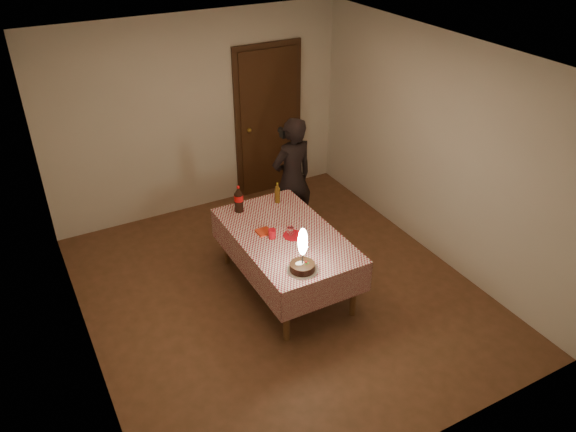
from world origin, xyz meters
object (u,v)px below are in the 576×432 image
object	(u,v)px
red_plate	(294,235)
cola_bottle	(239,199)
birthday_cake	(302,259)
red_cup	(272,234)
dining_table	(286,241)
photographer	(292,178)
amber_bottle_right	(277,193)
clear_cup	(290,231)

from	to	relation	value
red_plate	cola_bottle	size ratio (longest dim) A/B	0.69
birthday_cake	red_cup	bearing A→B (deg)	89.57
dining_table	photographer	bearing A→B (deg)	57.78
red_plate	red_cup	distance (m)	0.23
red_cup	dining_table	bearing A→B (deg)	-0.68
photographer	red_plate	bearing A→B (deg)	-117.97
amber_bottle_right	photographer	bearing A→B (deg)	39.98
dining_table	clear_cup	distance (m)	0.15
red_plate	clear_cup	world-z (taller)	clear_cup
cola_bottle	photographer	xyz separation A→B (m)	(0.83, 0.28, -0.07)
clear_cup	photographer	xyz separation A→B (m)	(0.56, 0.99, 0.04)
dining_table	cola_bottle	size ratio (longest dim) A/B	5.42
red_plate	red_cup	bearing A→B (deg)	161.37
red_cup	cola_bottle	bearing A→B (deg)	96.54
red_cup	clear_cup	xyz separation A→B (m)	(0.19, -0.04, -0.01)
clear_cup	cola_bottle	world-z (taller)	cola_bottle
dining_table	birthday_cake	world-z (taller)	birthday_cake
photographer	amber_bottle_right	bearing A→B (deg)	-140.02
dining_table	photographer	xyz separation A→B (m)	(0.60, 0.95, 0.18)
cola_bottle	red_plate	bearing A→B (deg)	-68.44
red_plate	cola_bottle	xyz separation A→B (m)	(-0.29, 0.74, 0.15)
red_plate	clear_cup	distance (m)	0.06
red_plate	cola_bottle	distance (m)	0.81
birthday_cake	amber_bottle_right	world-z (taller)	birthday_cake
birthday_cake	red_plate	world-z (taller)	birthday_cake
red_cup	cola_bottle	world-z (taller)	cola_bottle
photographer	cola_bottle	bearing A→B (deg)	-161.68
cola_bottle	photographer	size ratio (longest dim) A/B	0.20
cola_bottle	amber_bottle_right	world-z (taller)	cola_bottle
dining_table	birthday_cake	xyz separation A→B (m)	(-0.16, -0.64, 0.23)
clear_cup	amber_bottle_right	distance (m)	0.72
clear_cup	cola_bottle	size ratio (longest dim) A/B	0.28
dining_table	red_cup	xyz separation A→B (m)	(-0.16, 0.00, 0.15)
red_plate	photographer	world-z (taller)	photographer
birthday_cake	cola_bottle	xyz separation A→B (m)	(-0.07, 1.31, 0.02)
amber_bottle_right	clear_cup	bearing A→B (deg)	-106.50
red_cup	amber_bottle_right	bearing A→B (deg)	58.29
dining_table	birthday_cake	distance (m)	0.70
red_cup	photographer	distance (m)	1.21
dining_table	red_cup	world-z (taller)	red_cup
clear_cup	cola_bottle	distance (m)	0.77
clear_cup	red_plate	bearing A→B (deg)	-55.17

